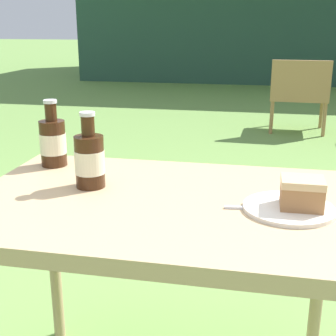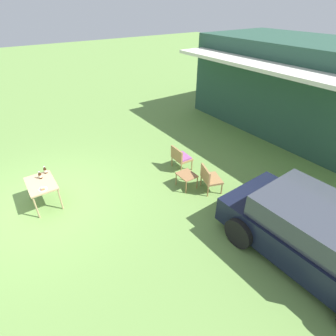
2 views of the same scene
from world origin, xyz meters
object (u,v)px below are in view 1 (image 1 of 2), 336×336
at_px(cake_on_plate, 296,200).
at_px(cola_bottle_far, 53,141).
at_px(cola_bottle_near, 90,159).
at_px(wicker_chair_cushioned, 299,91).
at_px(patio_table, 160,223).

xyz_separation_m(cake_on_plate, cola_bottle_far, (-0.72, 0.23, 0.05)).
distance_m(cola_bottle_near, cola_bottle_far, 0.25).
height_order(cola_bottle_near, cola_bottle_far, same).
height_order(wicker_chair_cushioned, cola_bottle_near, cola_bottle_near).
bearing_deg(cola_bottle_far, patio_table, -29.45).
bearing_deg(cola_bottle_near, cola_bottle_far, 137.37).
bearing_deg(wicker_chair_cushioned, cake_on_plate, 87.84).
distance_m(wicker_chair_cushioned, cola_bottle_far, 3.89).
height_order(wicker_chair_cushioned, cake_on_plate, cake_on_plate).
xyz_separation_m(wicker_chair_cushioned, cake_on_plate, (-0.29, -3.98, 0.28)).
bearing_deg(patio_table, wicker_chair_cushioned, 81.13).
distance_m(cake_on_plate, cola_bottle_far, 0.75).
bearing_deg(cola_bottle_far, cake_on_plate, -18.13).
bearing_deg(cola_bottle_near, patio_table, -13.96).
bearing_deg(cake_on_plate, cola_bottle_far, 161.87).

